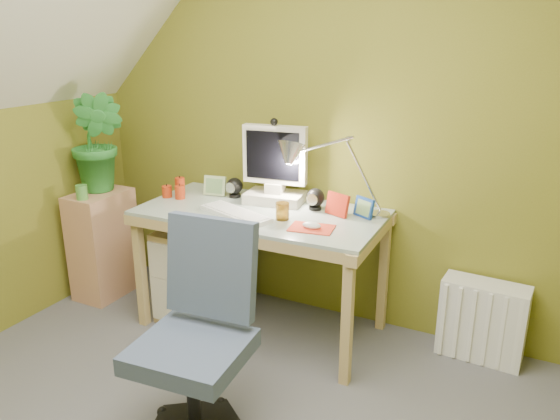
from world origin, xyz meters
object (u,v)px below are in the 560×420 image
at_px(side_ledge, 103,244).
at_px(task_chair, 191,349).
at_px(desk, 261,270).
at_px(monitor, 275,157).
at_px(desk_lamp, 348,157).
at_px(radiator, 482,321).
at_px(potted_plant, 98,142).

height_order(side_ledge, task_chair, task_chair).
xyz_separation_m(desk, monitor, (0.00, 0.18, 0.65)).
bearing_deg(desk_lamp, side_ledge, 178.85).
relative_size(monitor, task_chair, 0.60).
relative_size(desk_lamp, radiator, 1.46).
distance_m(monitor, side_ledge, 1.36).
relative_size(monitor, potted_plant, 0.85).
bearing_deg(potted_plant, desk, 2.01).
relative_size(potted_plant, task_chair, 0.71).
height_order(potted_plant, radiator, potted_plant).
distance_m(desk, radiator, 1.26).
distance_m(desk, monitor, 0.67).
distance_m(desk, side_ledge, 1.16).
height_order(task_chair, radiator, task_chair).
bearing_deg(side_ledge, desk_lamp, 9.55).
height_order(monitor, side_ledge, monitor).
xyz_separation_m(desk, desk_lamp, (0.45, 0.18, 0.69)).
xyz_separation_m(side_ledge, radiator, (2.39, 0.35, -0.14)).
bearing_deg(task_chair, desk, 97.10).
bearing_deg(desk_lamp, monitor, 169.30).
relative_size(monitor, desk_lamp, 0.86).
distance_m(desk_lamp, side_ledge, 1.78).
xyz_separation_m(desk, radiator, (1.23, 0.26, -0.15)).
distance_m(potted_plant, task_chair, 1.77).
distance_m(monitor, task_chair, 1.31).
relative_size(desk, side_ledge, 1.94).
height_order(desk, potted_plant, potted_plant).
distance_m(potted_plant, radiator, 2.54).
xyz_separation_m(desk, potted_plant, (-1.16, -0.04, 0.67)).
relative_size(desk, radiator, 3.13).
height_order(side_ledge, potted_plant, potted_plant).
height_order(desk_lamp, side_ledge, desk_lamp).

